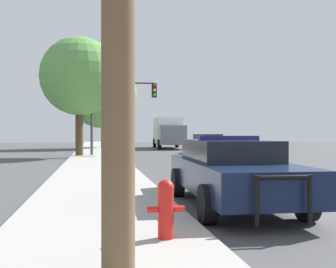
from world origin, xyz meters
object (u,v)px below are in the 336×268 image
(box_truck, at_px, (168,132))
(tree_sidewalk_far, at_px, (103,94))
(fire_hydrant, at_px, (166,207))
(traffic_light, at_px, (120,101))
(car_background_oncoming, at_px, (208,143))
(police_car, at_px, (231,171))
(tree_sidewalk_mid, at_px, (79,77))

(box_truck, distance_m, tree_sidewalk_far, 7.04)
(fire_hydrant, height_order, box_truck, box_truck)
(fire_hydrant, height_order, traffic_light, traffic_light)
(car_background_oncoming, bearing_deg, fire_hydrant, 69.03)
(tree_sidewalk_far, bearing_deg, box_truck, -2.55)
(car_background_oncoming, bearing_deg, police_car, 71.64)
(traffic_light, xyz_separation_m, car_background_oncoming, (6.39, 2.31, -2.75))
(traffic_light, height_order, tree_sidewalk_mid, tree_sidewalk_mid)
(traffic_light, xyz_separation_m, box_truck, (5.28, 12.57, -1.91))
(car_background_oncoming, relative_size, box_truck, 0.56)
(police_car, height_order, box_truck, box_truck)
(police_car, distance_m, box_truck, 30.98)
(traffic_light, bearing_deg, tree_sidewalk_mid, -165.76)
(police_car, bearing_deg, tree_sidewalk_far, -84.25)
(fire_hydrant, distance_m, traffic_light, 21.22)
(car_background_oncoming, bearing_deg, tree_sidewalk_mid, 14.10)
(tree_sidewalk_far, relative_size, tree_sidewalk_mid, 1.14)
(tree_sidewalk_far, xyz_separation_m, tree_sidewalk_mid, (-1.64, -13.47, -0.18))
(police_car, bearing_deg, box_truck, -95.54)
(car_background_oncoming, height_order, box_truck, box_truck)
(fire_hydrant, xyz_separation_m, tree_sidewalk_far, (-0.20, 33.85, 4.52))
(box_truck, distance_m, tree_sidewalk_mid, 15.66)
(tree_sidewalk_far, distance_m, tree_sidewalk_mid, 13.57)
(box_truck, bearing_deg, police_car, 85.76)
(police_car, bearing_deg, car_background_oncoming, -102.18)
(police_car, xyz_separation_m, box_truck, (4.03, 30.71, 0.82))
(police_car, xyz_separation_m, traffic_light, (-1.25, 18.13, 2.73))
(fire_hydrant, xyz_separation_m, car_background_oncoming, (7.01, 23.32, 0.18))
(traffic_light, height_order, car_background_oncoming, traffic_light)
(car_background_oncoming, xyz_separation_m, box_truck, (-1.11, 10.26, 0.84))
(box_truck, relative_size, tree_sidewalk_mid, 1.13)
(tree_sidewalk_mid, bearing_deg, police_car, -78.04)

